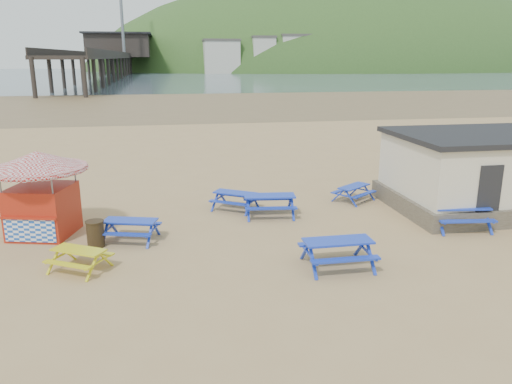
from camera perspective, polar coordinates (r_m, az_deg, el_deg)
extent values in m
plane|color=tan|center=(18.23, -2.32, -4.40)|extent=(400.00, 400.00, 0.00)
plane|color=olive|center=(72.31, -8.54, 10.19)|extent=(400.00, 400.00, 0.00)
plane|color=#42525E|center=(187.13, -9.84, 13.11)|extent=(400.00, 400.00, 0.00)
cube|color=blue|center=(19.67, 1.56, -0.44)|extent=(2.08, 0.99, 0.06)
cube|color=blue|center=(20.39, 1.37, -0.77)|extent=(2.02, 0.49, 0.06)
cube|color=blue|center=(19.12, 1.75, -1.87)|extent=(2.02, 0.49, 0.06)
cube|color=blue|center=(20.51, -2.40, -0.09)|extent=(1.83, 1.52, 0.05)
cube|color=blue|center=(21.09, -1.73, -0.42)|extent=(1.60, 1.15, 0.05)
cube|color=blue|center=(20.08, -3.09, -1.24)|extent=(1.60, 1.15, 0.05)
cube|color=blue|center=(22.13, 11.13, 0.65)|extent=(1.69, 1.47, 0.05)
cube|color=blue|center=(22.47, 9.94, 0.26)|extent=(1.45, 1.14, 0.05)
cube|color=blue|center=(21.91, 12.29, -0.25)|extent=(1.45, 1.14, 0.05)
cube|color=blue|center=(17.52, -14.19, -3.19)|extent=(1.91, 1.16, 0.05)
cube|color=blue|center=(18.14, -13.50, -3.44)|extent=(1.78, 0.73, 0.05)
cube|color=blue|center=(17.08, -14.79, -4.70)|extent=(1.78, 0.73, 0.05)
cube|color=blue|center=(15.07, 9.37, -5.53)|extent=(2.05, 0.80, 0.06)
cube|color=blue|center=(15.78, 8.49, -5.76)|extent=(2.04, 0.29, 0.06)
cube|color=blue|center=(14.59, 10.21, -7.62)|extent=(2.04, 0.29, 0.06)
cube|color=blue|center=(19.63, 22.32, -1.60)|extent=(2.11, 1.03, 0.06)
cube|color=blue|center=(20.30, 21.43, -1.91)|extent=(2.05, 0.53, 0.06)
cube|color=blue|center=(19.14, 23.08, -3.08)|extent=(2.05, 0.53, 0.06)
cube|color=#C9D011|center=(15.60, -19.62, -6.25)|extent=(1.68, 1.33, 0.04)
cube|color=#C9D011|center=(16.07, -18.36, -6.46)|extent=(1.48, 0.99, 0.04)
cube|color=#C9D011|center=(15.32, -20.78, -7.75)|extent=(1.48, 0.99, 0.04)
cube|color=#A72212|center=(19.07, -23.17, -1.97)|extent=(2.38, 2.38, 1.77)
cube|color=#A72212|center=(18.21, -24.62, -2.77)|extent=(1.91, 0.58, 0.07)
cube|color=#194CB2|center=(18.36, -24.43, -4.06)|extent=(1.72, 0.48, 0.80)
cone|color=silver|center=(18.66, -23.74, 3.36)|extent=(4.10, 4.10, 0.62)
cylinder|color=silver|center=(18.72, -23.64, 2.44)|extent=(4.00, 4.00, 0.16)
cylinder|color=#322415|center=(17.40, -17.87, -4.62)|extent=(0.57, 0.57, 0.86)
cylinder|color=#322415|center=(17.26, -17.99, -3.23)|extent=(0.61, 0.61, 0.04)
cube|color=#665B4C|center=(22.86, 24.33, -0.78)|extent=(7.40, 5.40, 0.70)
cube|color=beige|center=(22.53, 24.74, 2.89)|extent=(7.00, 5.00, 2.30)
cube|color=black|center=(22.33, 25.08, 5.90)|extent=(7.30, 5.30, 0.20)
cube|color=black|center=(19.77, 25.12, -0.05)|extent=(0.90, 0.06, 2.00)
cube|color=black|center=(192.65, -15.48, 14.64)|extent=(9.00, 220.00, 0.60)
cube|color=black|center=(203.65, -15.30, 15.78)|extent=(22.00, 30.00, 8.00)
cube|color=black|center=(203.78, -15.39, 16.99)|extent=(24.00, 32.00, 0.60)
cylinder|color=slate|center=(181.98, -15.11, 19.08)|extent=(1.00, 1.00, 28.00)
ellipsoid|color=#2D4C1E|center=(264.20, 10.39, 11.46)|extent=(264.00, 144.00, 108.00)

